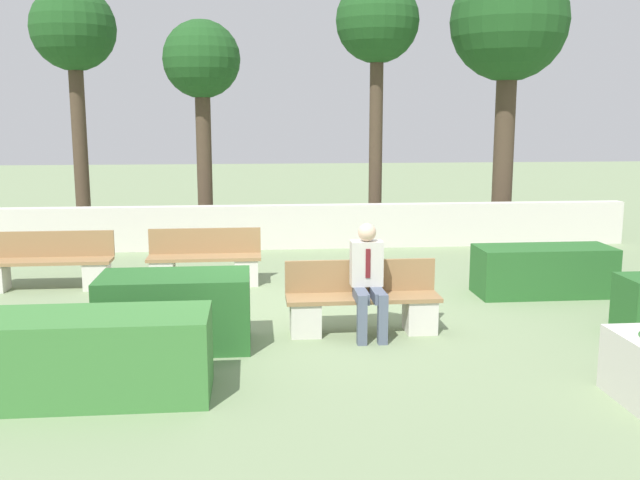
# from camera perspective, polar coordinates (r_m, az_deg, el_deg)

# --- Properties ---
(ground_plane) EXTENTS (60.00, 60.00, 0.00)m
(ground_plane) POSITION_cam_1_polar(r_m,az_deg,el_deg) (9.60, -0.70, -5.83)
(ground_plane) COLOR gray
(perimeter_wall) EXTENTS (13.60, 0.30, 0.86)m
(perimeter_wall) POSITION_cam_1_polar(r_m,az_deg,el_deg) (14.13, -2.29, 1.08)
(perimeter_wall) COLOR beige
(perimeter_wall) RESTS_ON ground_plane
(bench_front) EXTENTS (1.86, 0.48, 0.86)m
(bench_front) POSITION_cam_1_polar(r_m,az_deg,el_deg) (8.70, 3.43, -5.25)
(bench_front) COLOR #937047
(bench_front) RESTS_ON ground_plane
(bench_left_side) EXTENTS (1.97, 0.48, 0.86)m
(bench_left_side) POSITION_cam_1_polar(r_m,az_deg,el_deg) (11.58, -21.05, -2.04)
(bench_left_side) COLOR #937047
(bench_left_side) RESTS_ON ground_plane
(bench_right_side) EXTENTS (1.75, 0.48, 0.86)m
(bench_right_side) POSITION_cam_1_polar(r_m,az_deg,el_deg) (11.23, -9.20, -1.91)
(bench_right_side) COLOR #937047
(bench_right_side) RESTS_ON ground_plane
(person_seated_man) EXTENTS (0.38, 0.63, 1.35)m
(person_seated_man) POSITION_cam_1_polar(r_m,az_deg,el_deg) (8.47, 3.86, -2.79)
(person_seated_man) COLOR #515B70
(person_seated_man) RESTS_ON ground_plane
(hedge_block_near_left) EXTENTS (2.17, 0.86, 0.80)m
(hedge_block_near_left) POSITION_cam_1_polar(r_m,az_deg,el_deg) (7.03, -17.72, -8.86)
(hedge_block_near_left) COLOR #3D7A38
(hedge_block_near_left) RESTS_ON ground_plane
(hedge_block_near_right) EXTENTS (1.69, 0.89, 0.84)m
(hedge_block_near_right) POSITION_cam_1_polar(r_m,az_deg,el_deg) (8.28, -11.50, -5.58)
(hedge_block_near_right) COLOR #286028
(hedge_block_near_right) RESTS_ON ground_plane
(hedge_block_mid_left) EXTENTS (1.98, 0.77, 0.72)m
(hedge_block_mid_left) POSITION_cam_1_polar(r_m,az_deg,el_deg) (10.97, 17.44, -2.36)
(hedge_block_mid_left) COLOR #286028
(hedge_block_mid_left) RESTS_ON ground_plane
(tree_leftmost) EXTENTS (1.76, 1.76, 5.29)m
(tree_leftmost) POSITION_cam_1_polar(r_m,az_deg,el_deg) (16.27, -19.11, 15.19)
(tree_leftmost) COLOR #473828
(tree_leftmost) RESTS_ON ground_plane
(tree_center_left) EXTENTS (1.59, 1.59, 4.55)m
(tree_center_left) POSITION_cam_1_polar(r_m,az_deg,el_deg) (15.27, -9.45, 13.50)
(tree_center_left) COLOR #473828
(tree_center_left) RESTS_ON ground_plane
(tree_center_right) EXTENTS (1.74, 1.74, 5.42)m
(tree_center_right) POSITION_cam_1_polar(r_m,az_deg,el_deg) (15.48, 4.60, 16.56)
(tree_center_right) COLOR #473828
(tree_center_right) RESTS_ON ground_plane
(tree_rightmost) EXTENTS (2.49, 2.49, 5.80)m
(tree_rightmost) POSITION_cam_1_polar(r_m,az_deg,el_deg) (16.19, 14.89, 16.12)
(tree_rightmost) COLOR #473828
(tree_rightmost) RESTS_ON ground_plane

